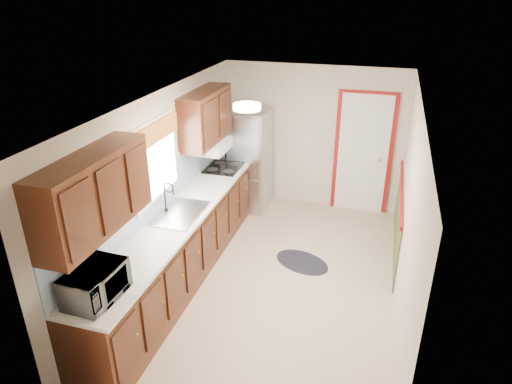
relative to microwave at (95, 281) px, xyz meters
The scene contains 8 objects.
room_shell 2.29m from the microwave, 58.39° to the left, with size 3.20×5.20×2.52m.
kitchen_run 1.69m from the microwave, 91.22° to the left, with size 0.63×4.00×2.20m.
back_wall_trim 4.71m from the microwave, 62.21° to the left, with size 1.12×2.30×2.08m.
ceiling_fixture 2.32m from the microwave, 62.78° to the left, with size 0.30×0.30×0.06m, color #FFD88C.
microwave is the anchor object (origin of this frame).
refrigerator 4.01m from the microwave, 87.43° to the left, with size 0.72×0.72×1.71m.
rug 3.11m from the microwave, 59.94° to the left, with size 0.80×0.51×0.01m, color black.
cooktop 3.36m from the microwave, 89.83° to the left, with size 0.52×0.62×0.02m, color black.
Camera 1 is at (1.15, -4.79, 3.58)m, focal length 32.00 mm.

